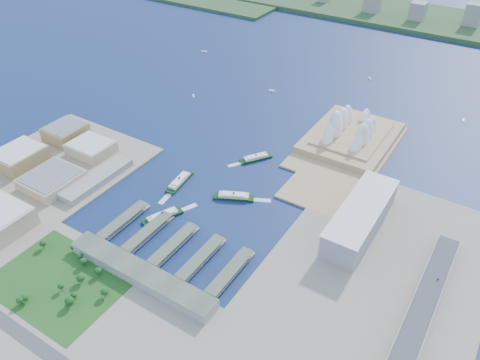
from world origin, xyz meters
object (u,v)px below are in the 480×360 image
Objects in this scene: opera_house at (353,125)px; ferry_d at (234,195)px; toaster_building at (360,218)px; ferry_c at (162,215)px; ferry_b at (256,157)px; car_c at (438,280)px; ferry_a at (179,180)px.

ferry_d is (-82.01, -232.17, -26.64)m from opera_house.
opera_house is 219.62m from toaster_building.
opera_house is at bearing -90.22° from ferry_c.
car_c reaches higher than ferry_b.
ferry_d reaches higher than ferry_c.
ferry_c is (-33.11, -187.63, 0.39)m from ferry_b.
ferry_c is (29.53, -73.40, -0.13)m from ferry_a.
car_c reaches higher than ferry_d.
ferry_c reaches higher than ferry_b.
ferry_a is (-258.52, -45.62, -15.09)m from toaster_building.
toaster_building is (90.00, -200.00, -11.50)m from opera_house.
car_c is (367.52, -2.10, 10.08)m from ferry_a.
toaster_building reaches higher than ferry_a.
opera_house reaches higher than ferry_c.
ferry_c is at bearing -75.45° from ferry_a.
toaster_building is at bearing 156.36° from car_c.
opera_house is 3.18× the size of ferry_d.
car_c is (304.88, -116.33, 10.61)m from ferry_b.
toaster_building reaches higher than car_c.
opera_house is at bearing -45.49° from ferry_d.
opera_house is at bearing 85.13° from ferry_b.
car_c is (281.01, -15.55, 10.13)m from ferry_d.
ferry_c is at bearing -152.54° from toaster_building.
opera_house is 170.91m from ferry_b.
car_c is at bearing -51.22° from opera_house.
ferry_a is 79.12m from ferry_c.
ferry_b is at bearing 160.70° from toaster_building.
ferry_c is 0.98× the size of ferry_d.
ferry_b is at bearing 159.11° from car_c.
opera_house reaches higher than toaster_building.
toaster_building is at bearing 2.64° from ferry_a.
ferry_b is 0.93× the size of ferry_c.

